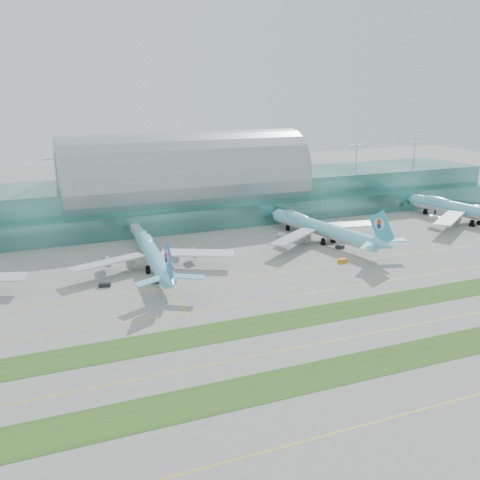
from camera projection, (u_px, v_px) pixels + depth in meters
name	position (u px, v px, depth m)	size (l,w,h in m)	color
ground	(310.00, 319.00, 154.71)	(700.00, 700.00, 0.00)	gray
terminal	(185.00, 191.00, 265.52)	(340.00, 69.10, 36.00)	#3D7A75
grass_strip_near	(366.00, 365.00, 129.73)	(420.00, 12.00, 0.08)	#2D591E
grass_strip_far	(307.00, 317.00, 156.48)	(420.00, 12.00, 0.08)	#2D591E
taxiline_a	(422.00, 410.00, 111.91)	(420.00, 0.35, 0.01)	yellow
taxiline_b	(336.00, 340.00, 142.22)	(420.00, 0.35, 0.01)	yellow
taxiline_c	(283.00, 297.00, 170.75)	(420.00, 0.35, 0.01)	yellow
taxiline_d	(256.00, 275.00, 190.36)	(420.00, 0.35, 0.01)	yellow
airliner_b	(153.00, 254.00, 195.08)	(60.06, 68.24, 18.78)	#6DD0F1
airliner_c	(322.00, 228.00, 229.13)	(62.96, 72.56, 20.18)	#6FD9F5
airliner_d	(469.00, 210.00, 258.62)	(67.36, 77.67, 21.62)	#63C4DA
gse_c	(105.00, 285.00, 179.43)	(3.98, 1.81, 1.39)	black
gse_d	(156.00, 281.00, 182.78)	(4.05, 2.02, 1.55)	black
gse_e	(342.00, 261.00, 203.78)	(3.31, 1.63, 1.49)	orange
gse_f	(340.00, 247.00, 221.02)	(3.75, 1.92, 1.35)	black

